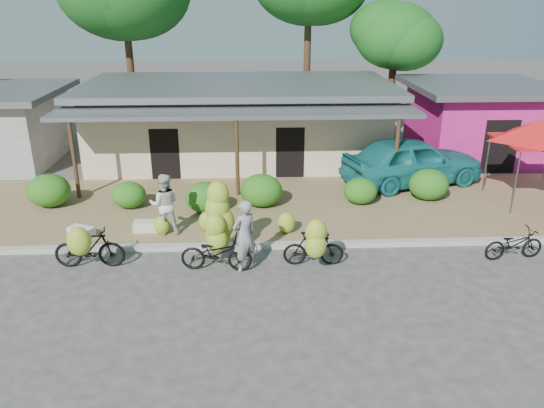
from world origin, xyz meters
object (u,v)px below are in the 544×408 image
(vendor, at_px, (244,236))
(bystander, at_px, (165,204))
(sack_near, at_px, (148,226))
(bike_right, at_px, (314,245))
(teal_van, at_px, (412,161))
(bike_far_right, at_px, (514,244))
(red_canopy, at_px, (540,131))
(bike_left, at_px, (88,247))
(tree_near_right, at_px, (391,34))
(sack_far, at_px, (81,232))
(bike_center, at_px, (217,235))

(vendor, relative_size, bystander, 1.05)
(sack_near, relative_size, vendor, 0.44)
(bike_right, relative_size, teal_van, 0.31)
(bike_far_right, xyz_separation_m, sack_near, (-10.27, 2.06, -0.17))
(red_canopy, bearing_deg, sack_near, -171.43)
(bike_left, xyz_separation_m, bike_right, (5.91, -0.24, 0.03))
(tree_near_right, bearing_deg, sack_near, -130.91)
(bike_right, height_order, sack_far, bike_right)
(bystander, bearing_deg, vendor, 133.63)
(bike_far_right, relative_size, bystander, 0.93)
(vendor, xyz_separation_m, teal_van, (6.22, 6.25, 0.04))
(bike_left, height_order, sack_far, bike_left)
(teal_van, bearing_deg, bike_center, 115.01)
(bike_left, bearing_deg, sack_far, 22.78)
(teal_van, bearing_deg, bystander, 99.69)
(tree_near_right, height_order, bystander, tree_near_right)
(tree_near_right, relative_size, sack_far, 8.82)
(bike_left, height_order, bike_far_right, bike_left)
(tree_near_right, bearing_deg, vendor, -116.95)
(red_canopy, bearing_deg, bystander, -170.16)
(red_canopy, distance_m, bike_right, 9.22)
(bystander, bearing_deg, teal_van, -158.23)
(red_canopy, height_order, bike_center, red_canopy)
(bike_center, bearing_deg, bike_far_right, -83.05)
(bike_left, distance_m, bystander, 2.66)
(sack_far, bearing_deg, bystander, 2.79)
(sack_far, relative_size, vendor, 0.38)
(bystander, bearing_deg, sack_far, -0.92)
(bike_right, distance_m, bystander, 4.73)
(bike_left, xyz_separation_m, bike_far_right, (11.43, 0.10, -0.21))
(sack_far, bearing_deg, sack_near, 9.21)
(tree_near_right, relative_size, bike_far_right, 3.83)
(tree_near_right, relative_size, bike_center, 2.89)
(vendor, distance_m, bystander, 3.20)
(bike_left, bearing_deg, bike_center, -87.84)
(bystander, bearing_deg, bike_far_right, 165.36)
(bike_center, height_order, vendor, bike_center)
(red_canopy, height_order, bike_far_right, red_canopy)
(red_canopy, xyz_separation_m, bike_far_right, (-2.40, -3.97, -2.17))
(sack_near, relative_size, bystander, 0.46)
(red_canopy, height_order, bike_left, red_canopy)
(bike_right, bearing_deg, bystander, 64.88)
(bike_left, relative_size, teal_van, 0.35)
(sack_far, bearing_deg, tree_near_right, 44.85)
(bike_center, relative_size, teal_van, 0.43)
(bike_left, xyz_separation_m, bike_center, (3.38, 0.07, 0.24))
(sack_far, distance_m, bystander, 2.61)
(red_canopy, xyz_separation_m, teal_van, (-3.52, 1.99, -1.59))
(sack_far, height_order, bystander, bystander)
(bike_far_right, bearing_deg, vendor, 85.63)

